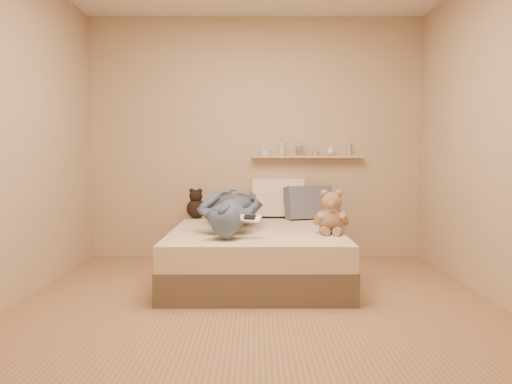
{
  "coord_description": "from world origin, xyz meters",
  "views": [
    {
      "loc": [
        -0.01,
        -3.56,
        1.09
      ],
      "look_at": [
        0.0,
        0.65,
        0.8
      ],
      "focal_mm": 35.0,
      "sensor_mm": 36.0,
      "label": 1
    }
  ],
  "objects_px": {
    "game_console": "(250,218)",
    "dark_plush": "(196,205)",
    "teddy_bear": "(331,215)",
    "wall_shelf": "(307,157)",
    "pillow_cream": "(278,199)",
    "person": "(231,208)",
    "pillow_grey": "(309,203)",
    "bed": "(256,253)"
  },
  "relations": [
    {
      "from": "pillow_cream",
      "to": "wall_shelf",
      "type": "relative_size",
      "value": 0.46
    },
    {
      "from": "pillow_cream",
      "to": "teddy_bear",
      "type": "bearing_deg",
      "value": -71.09
    },
    {
      "from": "game_console",
      "to": "person",
      "type": "distance_m",
      "value": 0.62
    },
    {
      "from": "person",
      "to": "bed",
      "type": "bearing_deg",
      "value": 175.91
    },
    {
      "from": "bed",
      "to": "pillow_grey",
      "type": "bearing_deg",
      "value": 51.33
    },
    {
      "from": "person",
      "to": "pillow_grey",
      "type": "bearing_deg",
      "value": -136.85
    },
    {
      "from": "bed",
      "to": "wall_shelf",
      "type": "bearing_deg",
      "value": 58.82
    },
    {
      "from": "bed",
      "to": "game_console",
      "type": "height_order",
      "value": "game_console"
    },
    {
      "from": "pillow_cream",
      "to": "game_console",
      "type": "bearing_deg",
      "value": -101.77
    },
    {
      "from": "game_console",
      "to": "person",
      "type": "height_order",
      "value": "person"
    },
    {
      "from": "bed",
      "to": "dark_plush",
      "type": "distance_m",
      "value": 1.04
    },
    {
      "from": "game_console",
      "to": "pillow_cream",
      "type": "bearing_deg",
      "value": 78.23
    },
    {
      "from": "bed",
      "to": "wall_shelf",
      "type": "distance_m",
      "value": 1.38
    },
    {
      "from": "pillow_cream",
      "to": "pillow_grey",
      "type": "xyz_separation_m",
      "value": [
        0.31,
        -0.14,
        -0.03
      ]
    },
    {
      "from": "game_console",
      "to": "pillow_cream",
      "type": "distance_m",
      "value": 1.43
    },
    {
      "from": "teddy_bear",
      "to": "pillow_grey",
      "type": "relative_size",
      "value": 0.75
    },
    {
      "from": "game_console",
      "to": "teddy_bear",
      "type": "height_order",
      "value": "teddy_bear"
    },
    {
      "from": "teddy_bear",
      "to": "pillow_cream",
      "type": "distance_m",
      "value": 1.21
    },
    {
      "from": "wall_shelf",
      "to": "person",
      "type": "bearing_deg",
      "value": -131.18
    },
    {
      "from": "pillow_cream",
      "to": "pillow_grey",
      "type": "bearing_deg",
      "value": -24.28
    },
    {
      "from": "dark_plush",
      "to": "pillow_grey",
      "type": "bearing_deg",
      "value": -2.49
    },
    {
      "from": "pillow_grey",
      "to": "pillow_cream",
      "type": "bearing_deg",
      "value": 155.72
    },
    {
      "from": "dark_plush",
      "to": "person",
      "type": "bearing_deg",
      "value": -60.41
    },
    {
      "from": "teddy_bear",
      "to": "dark_plush",
      "type": "xyz_separation_m",
      "value": [
        -1.26,
        1.06,
        -0.02
      ]
    },
    {
      "from": "teddy_bear",
      "to": "wall_shelf",
      "type": "relative_size",
      "value": 0.31
    },
    {
      "from": "teddy_bear",
      "to": "dark_plush",
      "type": "distance_m",
      "value": 1.65
    },
    {
      "from": "dark_plush",
      "to": "bed",
      "type": "bearing_deg",
      "value": -49.7
    },
    {
      "from": "game_console",
      "to": "dark_plush",
      "type": "distance_m",
      "value": 1.43
    },
    {
      "from": "dark_plush",
      "to": "person",
      "type": "relative_size",
      "value": 0.21
    },
    {
      "from": "dark_plush",
      "to": "pillow_grey",
      "type": "xyz_separation_m",
      "value": [
        1.18,
        -0.05,
        0.03
      ]
    },
    {
      "from": "pillow_grey",
      "to": "game_console",
      "type": "bearing_deg",
      "value": -115.58
    },
    {
      "from": "game_console",
      "to": "dark_plush",
      "type": "height_order",
      "value": "dark_plush"
    },
    {
      "from": "pillow_cream",
      "to": "wall_shelf",
      "type": "height_order",
      "value": "wall_shelf"
    },
    {
      "from": "teddy_bear",
      "to": "pillow_cream",
      "type": "bearing_deg",
      "value": 108.91
    },
    {
      "from": "game_console",
      "to": "pillow_grey",
      "type": "height_order",
      "value": "pillow_grey"
    },
    {
      "from": "teddy_bear",
      "to": "pillow_cream",
      "type": "height_order",
      "value": "pillow_cream"
    },
    {
      "from": "dark_plush",
      "to": "person",
      "type": "height_order",
      "value": "person"
    },
    {
      "from": "teddy_bear",
      "to": "person",
      "type": "bearing_deg",
      "value": 158.37
    },
    {
      "from": "game_console",
      "to": "teddy_bear",
      "type": "bearing_deg",
      "value": 20.24
    },
    {
      "from": "pillow_grey",
      "to": "person",
      "type": "relative_size",
      "value": 0.32
    },
    {
      "from": "teddy_bear",
      "to": "wall_shelf",
      "type": "distance_m",
      "value": 1.32
    },
    {
      "from": "game_console",
      "to": "wall_shelf",
      "type": "xyz_separation_m",
      "value": [
        0.6,
        1.47,
        0.49
      ]
    }
  ]
}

